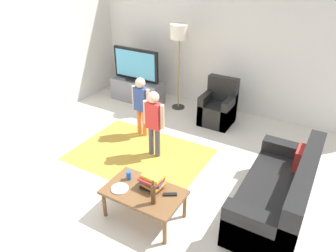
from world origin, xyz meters
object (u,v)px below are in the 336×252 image
object	(u,v)px
tv	(136,65)
coffee_table	(144,194)
floor_lamp	(179,36)
armchair	(218,108)
couch	(281,196)
bottle	(153,194)
child_center	(154,119)
soda_can	(129,175)
tv_remote	(170,194)
plate	(120,189)
book_stack	(152,181)
child_near_tv	(141,102)
tv_stand	(138,91)

from	to	relation	value
tv	coffee_table	world-z (taller)	tv
floor_lamp	tv	bearing A→B (deg)	-169.81
armchair	floor_lamp	xyz separation A→B (m)	(-1.00, 0.19, 1.25)
couch	floor_lamp	distance (m)	3.65
armchair	coffee_table	size ratio (longest dim) A/B	0.90
tv	couch	bearing A→B (deg)	-28.49
tv	bottle	size ratio (longest dim) A/B	3.28
couch	coffee_table	xyz separation A→B (m)	(-1.49, -0.94, 0.08)
child_center	soda_can	size ratio (longest dim) A/B	9.59
coffee_table	tv_remote	bearing A→B (deg)	17.35
soda_can	child_center	bearing A→B (deg)	106.55
coffee_table	plate	xyz separation A→B (m)	(-0.28, -0.12, 0.06)
book_stack	child_near_tv	bearing A→B (deg)	128.10
tv_stand	armchair	size ratio (longest dim) A/B	1.33
floor_lamp	child_center	bearing A→B (deg)	-73.58
child_center	book_stack	size ratio (longest dim) A/B	3.68
armchair	tv_remote	size ratio (longest dim) A/B	5.29
plate	couch	bearing A→B (deg)	30.93
tv	bottle	bearing A→B (deg)	-52.05
tv_stand	child_center	size ratio (longest dim) A/B	1.04
armchair	plate	xyz separation A→B (m)	(-0.10, -3.01, 0.13)
tv_remote	plate	xyz separation A→B (m)	(-0.60, -0.22, -0.00)
child_near_tv	coffee_table	bearing A→B (deg)	-55.00
tv_remote	bottle	bearing A→B (deg)	-145.95
floor_lamp	couch	bearing A→B (deg)	-38.77
tv	tv_stand	bearing A→B (deg)	90.00
tv	armchair	bearing A→B (deg)	-0.54
tv_stand	tv_remote	bearing A→B (deg)	-48.97
bottle	plate	world-z (taller)	bottle
child_center	soda_can	world-z (taller)	child_center
armchair	plate	world-z (taller)	armchair
floor_lamp	plate	size ratio (longest dim) A/B	8.09
armchair	floor_lamp	size ratio (longest dim) A/B	0.51
couch	armchair	size ratio (longest dim) A/B	2.00
tv_stand	floor_lamp	size ratio (longest dim) A/B	0.67
tv	soda_can	distance (m)	3.38
child_near_tv	tv_remote	distance (m)	2.25
child_near_tv	plate	bearing A→B (deg)	-63.29
floor_lamp	book_stack	xyz separation A→B (m)	(1.23, -2.96, -1.03)
child_center	plate	xyz separation A→B (m)	(0.37, -1.39, -0.26)
child_near_tv	soda_can	xyz separation A→B (m)	(0.91, -1.63, -0.19)
couch	armchair	xyz separation A→B (m)	(-1.67, 1.95, 0.01)
child_center	tv_remote	world-z (taller)	child_center
child_near_tv	bottle	distance (m)	2.34
couch	child_near_tv	xyz separation A→B (m)	(-2.70, 0.79, 0.38)
tv_remote	soda_can	size ratio (longest dim) A/B	1.42
tv_stand	plate	world-z (taller)	tv_stand
couch	tv_stand	bearing A→B (deg)	151.25
armchair	book_stack	xyz separation A→B (m)	(0.23, -2.77, 0.22)
soda_can	plate	size ratio (longest dim) A/B	0.55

